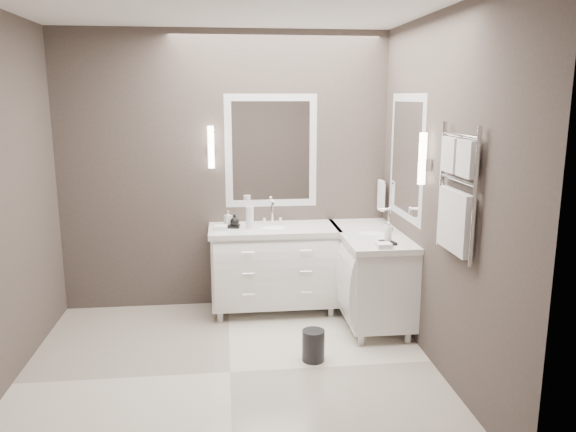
{
  "coord_description": "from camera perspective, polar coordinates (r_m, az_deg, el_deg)",
  "views": [
    {
      "loc": [
        -0.0,
        -3.99,
        2.07
      ],
      "look_at": [
        0.53,
        0.7,
        1.07
      ],
      "focal_mm": 35.0,
      "sensor_mm": 36.0,
      "label": 1
    }
  ],
  "objects": [
    {
      "name": "wall_back",
      "position": [
        5.54,
        -6.39,
        4.47
      ],
      "size": [
        3.2,
        0.01,
        2.7
      ],
      "primitive_type": "cube",
      "color": "#453C37",
      "rests_on": "floor"
    },
    {
      "name": "floor",
      "position": [
        4.5,
        -5.9,
        -15.55
      ],
      "size": [
        3.2,
        3.0,
        0.01
      ],
      "primitive_type": "cube",
      "color": "silver",
      "rests_on": "ground"
    },
    {
      "name": "vanity_back",
      "position": [
        5.47,
        -1.43,
        -4.84
      ],
      "size": [
        1.24,
        0.59,
        0.97
      ],
      "color": "white",
      "rests_on": "floor"
    },
    {
      "name": "towel_ladder",
      "position": [
        3.97,
        16.7,
        1.65
      ],
      "size": [
        0.06,
        0.58,
        0.9
      ],
      "color": "white",
      "rests_on": "wall_right"
    },
    {
      "name": "ceiling",
      "position": [
        4.04,
        -6.78,
        20.97
      ],
      "size": [
        3.2,
        3.0,
        0.01
      ],
      "primitive_type": "cube",
      "color": "white",
      "rests_on": "wall_back"
    },
    {
      "name": "soap_bottle_a",
      "position": [
        5.38,
        -6.1,
        -0.17
      ],
      "size": [
        0.08,
        0.08,
        0.14
      ],
      "primitive_type": "imported",
      "rotation": [
        0.0,
        0.0,
        0.41
      ],
      "color": "white",
      "rests_on": "amenity_tray_back"
    },
    {
      "name": "mirror_back",
      "position": [
        5.52,
        -1.73,
        6.6
      ],
      "size": [
        0.9,
        0.02,
        1.1
      ],
      "color": "white",
      "rests_on": "wall_back"
    },
    {
      "name": "vanity_right",
      "position": [
        5.31,
        8.38,
        -5.49
      ],
      "size": [
        0.59,
        1.24,
        0.97
      ],
      "color": "white",
      "rests_on": "floor"
    },
    {
      "name": "sconce_back",
      "position": [
        5.44,
        -7.83,
        6.86
      ],
      "size": [
        0.06,
        0.06,
        0.4
      ],
      "color": "white",
      "rests_on": "wall_back"
    },
    {
      "name": "amenity_tray_back",
      "position": [
        5.38,
        -5.76,
        -1.03
      ],
      "size": [
        0.17,
        0.14,
        0.02
      ],
      "primitive_type": "cube",
      "rotation": [
        0.0,
        0.0,
        -0.17
      ],
      "color": "black",
      "rests_on": "vanity_back"
    },
    {
      "name": "soap_bottle_c",
      "position": [
        4.81,
        10.15,
        -1.6
      ],
      "size": [
        0.07,
        0.07,
        0.17
      ],
      "primitive_type": "imported",
      "rotation": [
        0.0,
        0.0,
        0.06
      ],
      "color": "white",
      "rests_on": "amenity_tray_right"
    },
    {
      "name": "mirror_right",
      "position": [
        5.07,
        11.92,
        5.87
      ],
      "size": [
        0.02,
        0.9,
        1.1
      ],
      "color": "white",
      "rests_on": "wall_right"
    },
    {
      "name": "wall_right",
      "position": [
        4.36,
        15.29,
        2.07
      ],
      "size": [
        0.01,
        3.0,
        2.7
      ],
      "primitive_type": "cube",
      "color": "#453C37",
      "rests_on": "floor"
    },
    {
      "name": "water_bottle",
      "position": [
        5.29,
        -3.9,
        -0.16
      ],
      "size": [
        0.09,
        0.09,
        0.21
      ],
      "primitive_type": "cylinder",
      "rotation": [
        0.0,
        0.0,
        0.23
      ],
      "color": "silver",
      "rests_on": "vanity_back"
    },
    {
      "name": "waste_bin",
      "position": [
        4.6,
        2.59,
        -13.0
      ],
      "size": [
        0.24,
        0.24,
        0.25
      ],
      "primitive_type": "cylinder",
      "rotation": [
        0.0,
        0.0,
        -0.39
      ],
      "color": "black",
      "rests_on": "floor"
    },
    {
      "name": "wall_front",
      "position": [
        2.59,
        -6.13,
        -4.27
      ],
      "size": [
        3.2,
        0.01,
        2.7
      ],
      "primitive_type": "cube",
      "color": "#453C37",
      "rests_on": "floor"
    },
    {
      "name": "towel_bar_corner",
      "position": [
        5.65,
        9.45,
        2.13
      ],
      "size": [
        0.03,
        0.22,
        0.3
      ],
      "color": "white",
      "rests_on": "wall_right"
    },
    {
      "name": "soap_bottle_b",
      "position": [
        5.34,
        -5.44,
        -0.4
      ],
      "size": [
        0.11,
        0.11,
        0.11
      ],
      "primitive_type": "imported",
      "rotation": [
        0.0,
        0.0,
        -0.28
      ],
      "color": "black",
      "rests_on": "amenity_tray_back"
    },
    {
      "name": "sconce_right",
      "position": [
        4.5,
        13.49,
        5.59
      ],
      "size": [
        0.06,
        0.06,
        0.4
      ],
      "color": "white",
      "rests_on": "wall_right"
    },
    {
      "name": "amenity_tray_right",
      "position": [
        4.83,
        10.11,
        -2.68
      ],
      "size": [
        0.13,
        0.16,
        0.02
      ],
      "primitive_type": "cube",
      "rotation": [
        0.0,
        0.0,
        0.17
      ],
      "color": "black",
      "rests_on": "vanity_right"
    }
  ]
}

